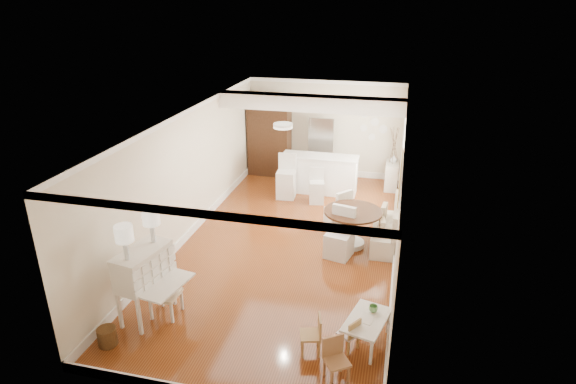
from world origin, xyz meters
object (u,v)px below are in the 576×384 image
at_px(bar_stool_right, 317,186).
at_px(sideboard, 392,175).
at_px(kids_table, 366,331).
at_px(wicker_basket, 107,337).
at_px(kids_chair_b, 348,333).
at_px(bar_stool_left, 286,177).
at_px(slip_chair_near, 339,233).
at_px(pantry_cabinet, 270,137).
at_px(fridge, 333,150).
at_px(gustavian_armchair, 165,293).
at_px(kids_chair_a, 311,334).
at_px(slip_chair_far, 338,208).
at_px(secretary_bureau, 146,284).
at_px(breakfast_counter, 319,174).
at_px(kids_chair_c, 337,361).
at_px(dining_table, 352,228).

height_order(bar_stool_right, sideboard, bar_stool_right).
bearing_deg(kids_table, wicker_basket, -165.86).
xyz_separation_m(kids_chair_b, bar_stool_left, (-2.33, 5.52, 0.30)).
height_order(slip_chair_near, pantry_cabinet, pantry_cabinet).
bearing_deg(slip_chair_near, fridge, 114.00).
bearing_deg(bar_stool_right, pantry_cabinet, 121.34).
relative_size(gustavian_armchair, fridge, 0.46).
relative_size(wicker_basket, sideboard, 0.38).
xyz_separation_m(kids_chair_a, bar_stool_left, (-1.79, 5.74, 0.26)).
height_order(kids_chair_b, slip_chair_far, slip_chair_far).
relative_size(gustavian_armchair, kids_chair_b, 1.49).
bearing_deg(wicker_basket, gustavian_armchair, 59.25).
bearing_deg(kids_table, kids_chair_a, -153.16).
height_order(wicker_basket, sideboard, sideboard).
bearing_deg(pantry_cabinet, fridge, -0.90).
bearing_deg(fridge, kids_table, -77.12).
bearing_deg(slip_chair_near, secretary_bureau, -122.25).
height_order(pantry_cabinet, fridge, pantry_cabinet).
height_order(slip_chair_near, fridge, fridge).
height_order(gustavian_armchair, fridge, fridge).
distance_m(kids_table, slip_chair_near, 2.71).
height_order(slip_chair_near, bar_stool_right, slip_chair_near).
distance_m(kids_table, slip_chair_far, 4.05).
distance_m(bar_stool_left, fridge, 1.95).
relative_size(slip_chair_far, breakfast_counter, 0.46).
xyz_separation_m(wicker_basket, pantry_cabinet, (0.36, 8.00, 1.00)).
relative_size(kids_chair_c, slip_chair_far, 0.70).
relative_size(kids_chair_a, kids_chair_b, 1.14).
bearing_deg(gustavian_armchair, kids_chair_b, -92.02).
xyz_separation_m(kids_table, fridge, (-1.60, 7.00, 0.67)).
height_order(wicker_basket, bar_stool_right, bar_stool_right).
distance_m(wicker_basket, breakfast_counter, 7.23).
xyz_separation_m(kids_table, sideboard, (0.10, 6.69, 0.14)).
distance_m(kids_chair_c, slip_chair_near, 3.49).
distance_m(kids_chair_c, breakfast_counter, 6.98).
distance_m(kids_chair_b, kids_chair_c, 0.70).
height_order(secretary_bureau, kids_chair_c, secretary_bureau).
bearing_deg(gustavian_armchair, dining_table, -40.88).
height_order(kids_chair_a, sideboard, sideboard).
bearing_deg(bar_stool_right, kids_chair_c, -89.44).
xyz_separation_m(wicker_basket, kids_chair_a, (3.07, 0.57, 0.18)).
bearing_deg(slip_chair_near, wicker_basket, -117.37).
height_order(kids_chair_b, breakfast_counter, breakfast_counter).
distance_m(wicker_basket, bar_stool_right, 6.52).
height_order(secretary_bureau, dining_table, secretary_bureau).
height_order(kids_chair_b, slip_chair_near, slip_chair_near).
height_order(secretary_bureau, kids_chair_b, secretary_bureau).
xyz_separation_m(pantry_cabinet, sideboard, (3.60, -0.34, -0.78)).
relative_size(gustavian_armchair, sideboard, 1.08).
bearing_deg(wicker_basket, slip_chair_far, 59.71).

